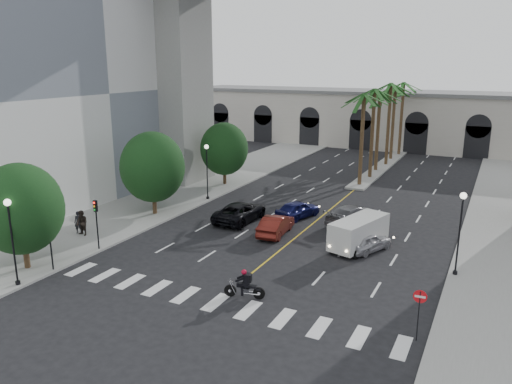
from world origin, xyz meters
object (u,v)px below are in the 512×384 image
at_px(do_not_enter_sign, 419,304).
at_px(pedestrian_a, 78,222).
at_px(lamp_post_right, 460,227).
at_px(traffic_signal_far, 96,216).
at_px(lamp_post_left_far, 207,167).
at_px(car_b, 276,225).
at_px(car_d, 352,215).
at_px(motorcycle_rider, 246,285).
at_px(car_c, 240,212).
at_px(cargo_van, 359,232).
at_px(car_e, 298,209).
at_px(lamp_post_left_near, 12,235).
at_px(car_a, 368,242).
at_px(pedestrian_b, 82,223).
at_px(traffic_signal_near, 49,234).

bearing_deg(do_not_enter_sign, pedestrian_a, 167.40).
bearing_deg(lamp_post_right, traffic_signal_far, -164.02).
relative_size(lamp_post_left_far, pedestrian_a, 3.13).
xyz_separation_m(car_b, car_d, (4.51, 5.00, 0.04)).
bearing_deg(motorcycle_rider, car_b, 90.98).
xyz_separation_m(car_c, cargo_van, (10.42, -1.81, 0.44)).
bearing_deg(lamp_post_left_far, car_c, -36.09).
bearing_deg(car_e, lamp_post_left_near, 81.63).
distance_m(lamp_post_left_near, car_a, 22.61).
bearing_deg(motorcycle_rider, car_d, 69.48).
bearing_deg(pedestrian_b, car_e, 50.74).
relative_size(traffic_signal_near, do_not_enter_sign, 1.40).
xyz_separation_m(car_d, pedestrian_b, (-17.22, -12.07, 0.32)).
height_order(lamp_post_right, pedestrian_b, lamp_post_right).
xyz_separation_m(lamp_post_left_far, pedestrian_b, (-2.96, -12.95, -2.11)).
bearing_deg(car_a, pedestrian_a, 41.38).
xyz_separation_m(traffic_signal_far, cargo_van, (16.08, 8.50, -1.28)).
height_order(lamp_post_right, traffic_signal_near, lamp_post_right).
xyz_separation_m(lamp_post_right, pedestrian_b, (-25.76, -4.95, -2.11)).
distance_m(lamp_post_left_far, car_b, 11.65).
xyz_separation_m(car_c, do_not_enter_sign, (16.15, -12.38, 1.10)).
xyz_separation_m(lamp_post_right, cargo_van, (-6.62, 2.00, -2.00)).
relative_size(traffic_signal_far, car_e, 0.83).
xyz_separation_m(lamp_post_right, do_not_enter_sign, (-0.90, -8.57, -1.33)).
bearing_deg(car_e, lamp_post_right, 170.60).
xyz_separation_m(car_b, car_e, (-0.07, 4.61, -0.00)).
bearing_deg(do_not_enter_sign, traffic_signal_far, 170.62).
bearing_deg(lamp_post_right, pedestrian_b, -169.13).
height_order(lamp_post_left_near, motorcycle_rider, lamp_post_left_near).
bearing_deg(car_b, cargo_van, 173.69).
distance_m(motorcycle_rider, car_c, 13.88).
bearing_deg(do_not_enter_sign, car_a, 111.81).
xyz_separation_m(lamp_post_right, traffic_signal_near, (-22.70, -10.50, -0.71)).
bearing_deg(motorcycle_rider, traffic_signal_near, 175.74).
bearing_deg(car_a, car_e, -10.57).
bearing_deg(car_b, pedestrian_a, 21.91).
height_order(car_a, car_d, car_d).
height_order(car_d, do_not_enter_sign, do_not_enter_sign).
distance_m(car_a, car_b, 7.14).
relative_size(lamp_post_right, car_a, 1.36).
xyz_separation_m(traffic_signal_far, pedestrian_b, (-3.06, 1.55, -1.40)).
bearing_deg(lamp_post_right, car_d, 140.16).
relative_size(lamp_post_left_far, car_c, 0.94).
relative_size(lamp_post_right, cargo_van, 0.97).
relative_size(car_a, pedestrian_a, 2.30).
height_order(car_b, car_d, car_d).
xyz_separation_m(lamp_post_right, motorcycle_rider, (-10.19, -8.27, -2.46)).
relative_size(lamp_post_left_near, lamp_post_left_far, 1.00).
xyz_separation_m(traffic_signal_near, car_a, (16.79, 12.32, -1.84)).
bearing_deg(cargo_van, car_d, 126.54).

